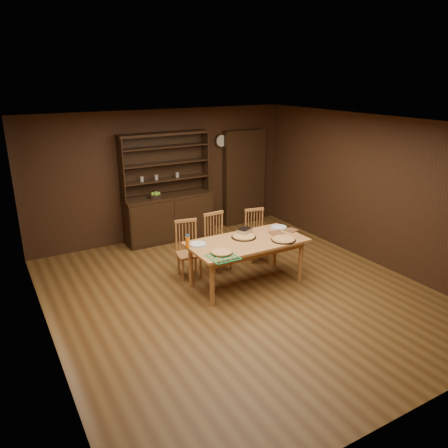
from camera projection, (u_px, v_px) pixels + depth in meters
floor at (239, 293)px, 6.81m from camera, size 6.00×6.00×0.00m
room_shell at (241, 196)px, 6.29m from camera, size 6.00×6.00×6.00m
china_hutch at (168, 211)px, 8.87m from camera, size 1.84×0.52×2.17m
doorway at (244, 178)px, 9.74m from camera, size 1.00×0.18×2.10m
wall_clock at (221, 141)px, 9.25m from camera, size 0.30×0.05×0.30m
dining_table at (247, 246)px, 6.91m from camera, size 1.86×0.93×0.75m
chair_left at (188, 247)px, 7.28m from camera, size 0.45×0.44×0.97m
chair_center at (216, 239)px, 7.58m from camera, size 0.43×0.41×0.99m
chair_right at (256, 233)px, 7.95m from camera, size 0.45×0.43×0.94m
pizza_left at (222, 252)px, 6.40m from camera, size 0.34×0.34×0.04m
pizza_right at (284, 239)px, 6.90m from camera, size 0.39×0.39×0.04m
pizza_center at (244, 236)px, 7.02m from camera, size 0.40×0.40×0.04m
cooling_rack at (223, 257)px, 6.26m from camera, size 0.41×0.41×0.02m
plate_left at (198, 244)px, 6.74m from camera, size 0.26×0.26×0.02m
plate_right at (279, 227)px, 7.48m from camera, size 0.28×0.28×0.02m
foil_dish at (245, 232)px, 7.16m from camera, size 0.27×0.24×0.09m
juice_bottle at (188, 241)px, 6.60m from camera, size 0.07×0.07×0.20m
pot_holder_a at (291, 230)px, 7.33m from camera, size 0.22×0.22×0.01m
pot_holder_b at (277, 233)px, 7.19m from camera, size 0.25×0.25×0.02m
fruit_bowl at (155, 195)px, 8.55m from camera, size 0.26×0.26×0.12m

